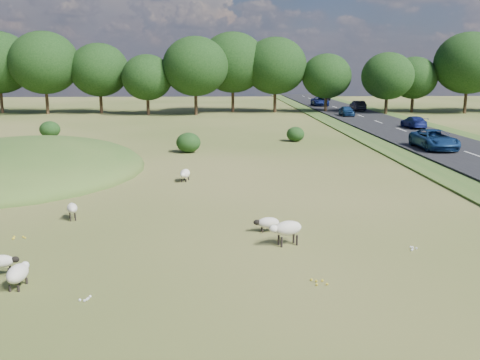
# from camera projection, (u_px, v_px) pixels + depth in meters

# --- Properties ---
(ground) EXTENTS (160.00, 160.00, 0.00)m
(ground) POSITION_uv_depth(u_px,v_px,m) (207.00, 151.00, 42.99)
(ground) COLOR #395219
(ground) RESTS_ON ground
(mound) EXTENTS (16.00, 20.00, 4.00)m
(mound) POSITION_uv_depth(u_px,v_px,m) (19.00, 171.00, 34.66)
(mound) COLOR #33561E
(mound) RESTS_ON ground
(road) EXTENTS (8.00, 150.00, 0.25)m
(road) POSITION_uv_depth(u_px,v_px,m) (408.00, 133.00, 53.57)
(road) COLOR black
(road) RESTS_ON ground
(treeline) EXTENTS (96.28, 14.66, 11.70)m
(treeline) POSITION_uv_depth(u_px,v_px,m) (203.00, 67.00, 76.21)
(treeline) COLOR black
(treeline) RESTS_ON ground
(shrubs) EXTENTS (24.86, 11.56, 1.58)m
(shrubs) POSITION_uv_depth(u_px,v_px,m) (156.00, 135.00, 47.01)
(shrubs) COLOR black
(shrubs) RESTS_ON ground
(sheep_0) EXTENTS (0.61, 1.27, 0.73)m
(sheep_0) POSITION_uv_depth(u_px,v_px,m) (18.00, 273.00, 16.38)
(sheep_0) COLOR beige
(sheep_0) RESTS_ON ground
(sheep_1) EXTENTS (0.68, 1.06, 0.74)m
(sheep_1) POSITION_uv_depth(u_px,v_px,m) (72.00, 208.00, 23.67)
(sheep_1) COLOR beige
(sheep_1) RESTS_ON ground
(sheep_2) EXTENTS (0.74, 1.30, 0.72)m
(sheep_2) POSITION_uv_depth(u_px,v_px,m) (185.00, 174.00, 31.59)
(sheep_2) COLOR beige
(sheep_2) RESTS_ON ground
(sheep_3) EXTENTS (1.09, 0.54, 0.62)m
(sheep_3) POSITION_uv_depth(u_px,v_px,m) (268.00, 223.00, 21.90)
(sheep_3) COLOR beige
(sheep_3) RESTS_ON ground
(sheep_4) EXTENTS (1.02, 0.56, 0.72)m
(sheep_4) POSITION_uv_depth(u_px,v_px,m) (2.00, 261.00, 17.24)
(sheep_4) COLOR beige
(sheep_4) RESTS_ON ground
(sheep_5) EXTENTS (1.38, 0.89, 0.96)m
(sheep_5) POSITION_uv_depth(u_px,v_px,m) (287.00, 228.00, 20.20)
(sheep_5) COLOR beige
(sheep_5) RESTS_ON ground
(car_0) EXTENTS (1.74, 4.29, 1.24)m
(car_0) POSITION_uv_depth(u_px,v_px,m) (414.00, 122.00, 57.09)
(car_0) COLOR navy
(car_0) RESTS_ON road
(car_1) EXTENTS (1.85, 4.54, 1.32)m
(car_1) POSITION_uv_depth(u_px,v_px,m) (325.00, 97.00, 104.31)
(car_1) COLOR black
(car_1) RESTS_ON road
(car_2) EXTENTS (1.53, 4.38, 1.44)m
(car_2) POSITION_uv_depth(u_px,v_px,m) (358.00, 106.00, 79.69)
(car_2) COLOR black
(car_2) RESTS_ON road
(car_3) EXTENTS (1.54, 3.82, 1.30)m
(car_3) POSITION_uv_depth(u_px,v_px,m) (347.00, 111.00, 70.99)
(car_3) COLOR navy
(car_3) RESTS_ON road
(car_4) EXTENTS (2.40, 5.20, 1.45)m
(car_4) POSITION_uv_depth(u_px,v_px,m) (320.00, 101.00, 89.29)
(car_4) COLOR navy
(car_4) RESTS_ON road
(car_6) EXTENTS (2.51, 5.45, 1.51)m
(car_6) POSITION_uv_depth(u_px,v_px,m) (434.00, 139.00, 42.38)
(car_6) COLOR navy
(car_6) RESTS_ON road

